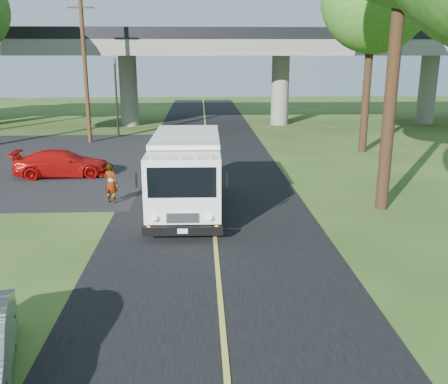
{
  "coord_description": "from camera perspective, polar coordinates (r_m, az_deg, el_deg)",
  "views": [
    {
      "loc": [
        -0.41,
        -8.22,
        5.44
      ],
      "look_at": [
        0.26,
        5.72,
        1.6
      ],
      "focal_mm": 40.0,
      "sensor_mm": 36.0,
      "label": 1
    }
  ],
  "objects": [
    {
      "name": "ground",
      "position": [
        9.86,
        0.1,
        -18.09
      ],
      "size": [
        120.0,
        120.0,
        0.0
      ],
      "primitive_type": "plane",
      "color": "#314C1B",
      "rests_on": "ground"
    },
    {
      "name": "road",
      "position": [
        19.01,
        -1.39,
        -1.21
      ],
      "size": [
        7.0,
        90.0,
        0.02
      ],
      "primitive_type": "cube",
      "color": "black",
      "rests_on": "ground"
    },
    {
      "name": "lane_line",
      "position": [
        19.01,
        -1.39,
        -1.16
      ],
      "size": [
        0.12,
        90.0,
        0.01
      ],
      "primitive_type": "cube",
      "color": "gold",
      "rests_on": "road"
    },
    {
      "name": "overpass",
      "position": [
        40.23,
        -2.23,
        14.12
      ],
      "size": [
        54.0,
        10.0,
        7.3
      ],
      "color": "slate",
      "rests_on": "ground"
    },
    {
      "name": "traffic_signal",
      "position": [
        34.74,
        -12.24,
        11.35
      ],
      "size": [
        0.18,
        0.22,
        5.2
      ],
      "color": "black",
      "rests_on": "ground"
    },
    {
      "name": "utility_pole",
      "position": [
        33.0,
        -15.58,
        13.38
      ],
      "size": [
        1.6,
        0.26,
        9.0
      ],
      "color": "#472D19",
      "rests_on": "ground"
    },
    {
      "name": "tree_right_far",
      "position": [
        29.79,
        17.19,
        20.26
      ],
      "size": [
        5.77,
        5.67,
        10.99
      ],
      "color": "#382314",
      "rests_on": "ground"
    },
    {
      "name": "step_van",
      "position": [
        17.7,
        -4.34,
        2.38
      ],
      "size": [
        2.46,
        6.48,
        2.7
      ],
      "rotation": [
        0.0,
        0.0,
        -0.02
      ],
      "color": "white",
      "rests_on": "ground"
    },
    {
      "name": "red_sedan",
      "position": [
        24.24,
        -18.02,
        3.18
      ],
      "size": [
        4.47,
        2.16,
        1.25
      ],
      "primitive_type": "imported",
      "rotation": [
        0.0,
        0.0,
        1.66
      ],
      "color": "#9F0B09",
      "rests_on": "ground"
    },
    {
      "name": "pedestrian",
      "position": [
        19.27,
        -12.79,
        0.99
      ],
      "size": [
        0.67,
        0.57,
        1.55
      ],
      "primitive_type": "imported",
      "rotation": [
        0.0,
        0.0,
        2.72
      ],
      "color": "gray",
      "rests_on": "ground"
    }
  ]
}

